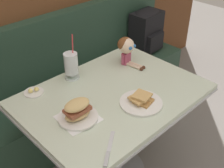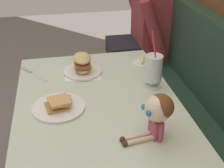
{
  "view_description": "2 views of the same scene",
  "coord_description": "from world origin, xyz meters",
  "views": [
    {
      "loc": [
        -1.0,
        -0.84,
        1.77
      ],
      "look_at": [
        -0.0,
        0.18,
        0.81
      ],
      "focal_mm": 46.09,
      "sensor_mm": 36.0,
      "label": 1
    },
    {
      "loc": [
        1.23,
        0.01,
        1.55
      ],
      "look_at": [
        0.02,
        0.25,
        0.83
      ],
      "focal_mm": 47.47,
      "sensor_mm": 36.0,
      "label": 2
    }
  ],
  "objects": [
    {
      "name": "toast_plate",
      "position": [
        0.04,
        -0.01,
        0.76
      ],
      "size": [
        0.25,
        0.25,
        0.06
      ],
      "color": "white",
      "rests_on": "diner_table"
    },
    {
      "name": "booth_bench",
      "position": [
        0.0,
        0.81,
        0.33
      ],
      "size": [
        2.6,
        0.48,
        1.0
      ],
      "color": "#233D2D",
      "rests_on": "ground"
    },
    {
      "name": "seated_doll",
      "position": [
        0.32,
        0.38,
        0.87
      ],
      "size": [
        0.13,
        0.23,
        0.2
      ],
      "color": "#B74C6B",
      "rests_on": "diner_table"
    },
    {
      "name": "butter_saucer",
      "position": [
        -0.35,
        0.51,
        0.75
      ],
      "size": [
        0.12,
        0.12,
        0.04
      ],
      "color": "white",
      "rests_on": "diner_table"
    },
    {
      "name": "butter_knife",
      "position": [
        -0.36,
        -0.16,
        0.74
      ],
      "size": [
        0.2,
        0.16,
        0.01
      ],
      "color": "silver",
      "rests_on": "diner_table"
    },
    {
      "name": "diner_table",
      "position": [
        0.0,
        0.18,
        0.54
      ],
      "size": [
        1.11,
        0.81,
        0.74
      ],
      "color": "beige",
      "rests_on": "ground"
    },
    {
      "name": "diner_patron",
      "position": [
        -1.09,
        0.76,
        0.74
      ],
      "size": [
        0.55,
        0.48,
        0.81
      ],
      "color": "maroon",
      "rests_on": "booth_bench"
    },
    {
      "name": "milkshake_glass",
      "position": [
        -0.07,
        0.49,
        0.84
      ],
      "size": [
        0.1,
        0.1,
        0.31
      ],
      "color": "silver",
      "rests_on": "diner_table"
    },
    {
      "name": "sandwich_plate",
      "position": [
        -0.3,
        0.14,
        0.79
      ],
      "size": [
        0.22,
        0.22,
        0.12
      ],
      "color": "white",
      "rests_on": "diner_table"
    }
  ]
}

